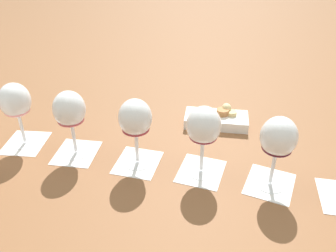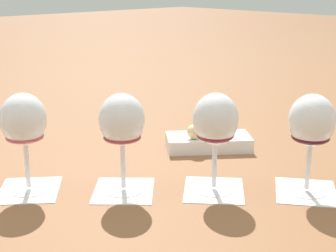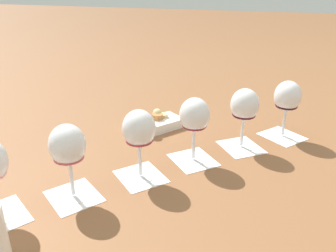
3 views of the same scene
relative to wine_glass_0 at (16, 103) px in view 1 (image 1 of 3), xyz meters
The scene contains 12 objects.
ground_plane 0.41m from the wine_glass_0, 45.46° to the left, with size 8.00×8.00×0.00m, color brown.
tasting_card_0 0.12m from the wine_glass_0, ahead, with size 0.15×0.15×0.00m.
tasting_card_1 0.19m from the wine_glass_0, 43.56° to the left, with size 0.15×0.15×0.00m.
tasting_card_2 0.34m from the wine_glass_0, 44.90° to the left, with size 0.15×0.15×0.00m.
tasting_card_3 0.49m from the wine_glass_0, 45.85° to the left, with size 0.15×0.15×0.00m.
tasting_card_4 0.64m from the wine_glass_0, 45.39° to the left, with size 0.15×0.15×0.00m.
wine_glass_0 is the anchor object (origin of this frame).
wine_glass_1 0.15m from the wine_glass_0, 43.56° to the left, with size 0.08×0.08×0.17m.
wine_glass_2 0.32m from the wine_glass_0, 44.90° to the left, with size 0.08×0.08×0.17m.
wine_glass_3 0.47m from the wine_glass_0, 45.85° to the left, with size 0.08×0.08×0.17m.
wine_glass_4 0.63m from the wine_glass_0, 45.39° to the left, with size 0.08×0.08×0.17m.
snack_dish 0.54m from the wine_glass_0, 71.18° to the left, with size 0.18×0.19×0.06m.
Camera 1 is at (0.59, -0.33, 0.53)m, focal length 38.00 mm.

